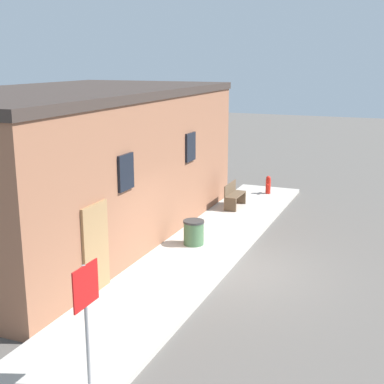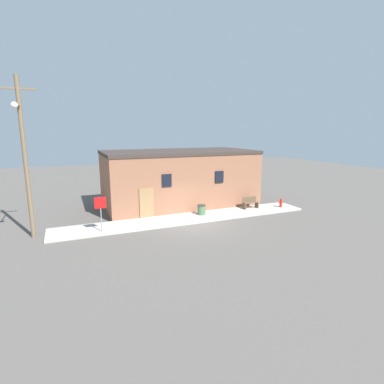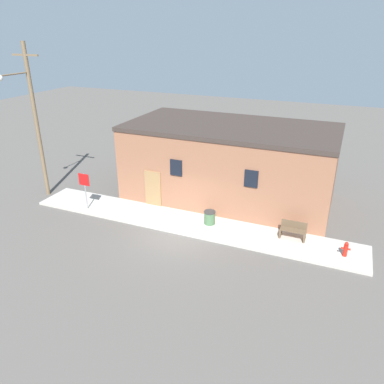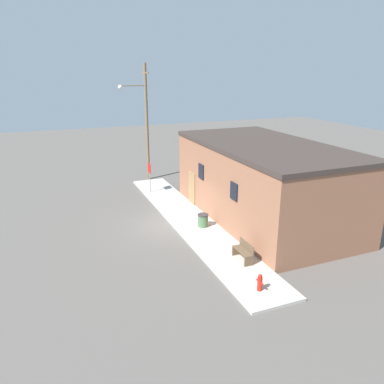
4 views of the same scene
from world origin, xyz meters
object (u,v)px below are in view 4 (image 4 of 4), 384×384
at_px(stop_sign, 150,172).
at_px(fire_hydrant, 260,282).
at_px(trash_bin, 203,220).
at_px(utility_pole, 145,119).
at_px(bench, 244,252).

bearing_deg(stop_sign, fire_hydrant, 2.29).
relative_size(trash_bin, utility_pole, 0.08).
distance_m(fire_hydrant, bench, 2.52).
bearing_deg(trash_bin, utility_pole, -178.84).
height_order(trash_bin, utility_pole, utility_pole).
height_order(fire_hydrant, bench, bench).
height_order(stop_sign, bench, stop_sign).
bearing_deg(utility_pole, stop_sign, -12.31).
height_order(fire_hydrant, utility_pole, utility_pole).
distance_m(fire_hydrant, trash_bin, 6.72).
bearing_deg(bench, stop_sign, -173.96).
distance_m(bench, trash_bin, 4.27).
relative_size(fire_hydrant, trash_bin, 1.00).
distance_m(stop_sign, bench, 11.44).
relative_size(stop_sign, trash_bin, 2.96).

